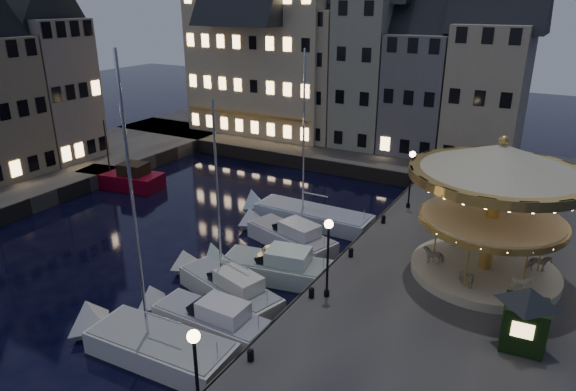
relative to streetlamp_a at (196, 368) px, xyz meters
The scene contains 30 objects.
ground 12.21m from the streetlamp_a, 128.66° to the left, with size 160.00×160.00×0.00m, color black.
quay_east 16.81m from the streetlamp_a, 65.61° to the left, with size 16.00×56.00×1.30m, color #474442.
quay_north 40.14m from the streetlamp_a, 112.33° to the left, with size 44.00×12.00×1.30m, color #474442.
quaywall_e 15.42m from the streetlamp_a, 94.57° to the left, with size 0.15×44.00×1.30m, color #47423A.
quaywall_n 33.86m from the streetlamp_a, 113.06° to the left, with size 48.00×0.15×1.30m, color #47423A.
quaywall_w 27.70m from the streetlamp_a, 156.42° to the left, with size 0.15×44.00×1.30m, color #47423A.
streetlamp_a is the anchor object (origin of this frame).
streetlamp_b 10.00m from the streetlamp_a, 90.00° to the left, with size 0.44×0.44×4.17m.
streetlamp_c 23.50m from the streetlamp_a, 90.00° to the left, with size 0.44×0.44×4.17m.
bollard_a 4.71m from the streetlamp_a, 98.53° to the left, with size 0.30×0.30×0.57m.
bollard_b 9.82m from the streetlamp_a, 93.61° to the left, with size 0.30×0.30×0.57m.
bollard_c 14.71m from the streetlamp_a, 92.37° to the left, with size 0.30×0.30×0.57m.
bollard_d 20.15m from the streetlamp_a, 91.72° to the left, with size 0.30×0.30×0.57m.
townhouse_na 47.41m from the streetlamp_a, 124.40° to the left, with size 5.50×8.00×12.80m.
townhouse_nb 44.62m from the streetlamp_a, 118.58° to the left, with size 6.16×8.00×13.80m.
townhouse_nc 42.13m from the streetlamp_a, 111.29° to the left, with size 6.82×8.00×14.80m.
townhouse_nd 40.47m from the streetlamp_a, 103.62° to the left, with size 5.50×8.00×15.80m.
townhouse_ne 39.38m from the streetlamp_a, 95.86° to the left, with size 6.16×8.00×12.80m.
townhouse_nf 39.29m from the streetlamp_a, 86.99° to the left, with size 6.82×8.00×13.80m.
townhouse_wc 38.99m from the streetlamp_a, 149.00° to the left, with size 8.80×5.50×14.20m.
hotel_corner 44.76m from the streetlamp_a, 118.53° to the left, with size 17.60×9.00×16.80m.
motorboat_a 7.48m from the streetlamp_a, 148.85° to the left, with size 7.95×2.97×13.28m.
motorboat_b 8.41m from the streetlamp_a, 127.32° to the left, with size 7.05×2.10×2.15m.
motorboat_c 11.15m from the streetlamp_a, 121.85° to the left, with size 7.73×3.91×10.30m.
motorboat_d 13.45m from the streetlamp_a, 111.10° to the left, with size 7.40×3.60×2.15m.
motorboat_e 17.61m from the streetlamp_a, 109.83° to the left, with size 7.51×4.13×2.15m.
motorboat_f 21.48m from the streetlamp_a, 107.82° to the left, with size 9.63×2.57×12.84m.
red_fishing_boat 30.78m from the streetlamp_a, 141.42° to the left, with size 7.87×3.79×5.96m.
carousel 17.54m from the streetlamp_a, 68.13° to the left, with size 8.83×8.83×7.72m.
ticket_kiosk 13.88m from the streetlamp_a, 49.70° to the left, with size 2.76×2.76×3.23m.
Camera 1 is at (16.49, -19.32, 15.23)m, focal length 32.00 mm.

